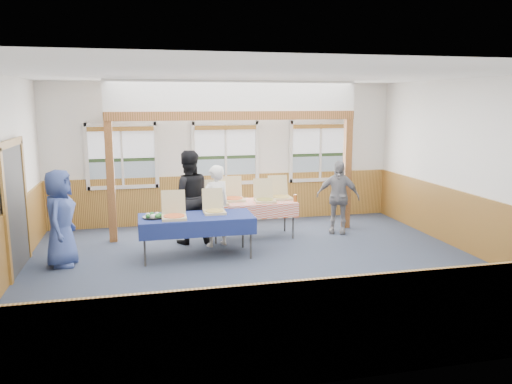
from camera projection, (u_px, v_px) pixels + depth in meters
floor at (261, 269)px, 8.40m from camera, size 8.00×8.00×0.00m
ceiling at (262, 74)px, 7.83m from camera, size 8.00×8.00×0.00m
wall_back at (225, 153)px, 11.47m from camera, size 8.00×0.00×8.00m
wall_front at (349, 227)px, 4.76m from camera, size 8.00×0.00×8.00m
wall_right at (476, 167)px, 9.01m from camera, size 0.00×8.00×8.00m
wainscot_back at (226, 198)px, 11.63m from camera, size 7.98×0.05×1.10m
wainscot_front at (345, 328)px, 4.98m from camera, size 7.98×0.05×1.10m
wainscot_left at (2, 254)px, 7.41m from camera, size 0.05×6.98×1.10m
wainscot_right at (470, 224)px, 9.20m from camera, size 0.05×6.98×1.10m
cased_opening at (15, 208)px, 8.19m from camera, size 0.06×1.30×2.10m
window_left at (122, 152)px, 10.89m from camera, size 1.56×0.10×1.46m
window_mid at (226, 150)px, 11.41m from camera, size 1.56×0.10×1.46m
window_right at (320, 148)px, 11.93m from camera, size 1.56×0.10×1.46m
post_left at (111, 183)px, 9.83m from camera, size 0.15×0.15×2.40m
post_right at (347, 174)px, 10.95m from camera, size 0.15×0.15×2.40m
cross_beam at (235, 116)px, 10.16m from camera, size 5.15×0.18×0.18m
table_left at (196, 219)px, 8.95m from camera, size 2.13×1.15×0.76m
table_right at (252, 204)px, 10.23m from camera, size 1.91×1.22×0.76m
pizza_box_a at (174, 215)px, 8.73m from camera, size 0.44×0.53×0.46m
pizza_box_b at (214, 209)px, 9.16m from camera, size 0.39×0.47×0.42m
pizza_box_c at (216, 201)px, 9.94m from camera, size 0.46×0.54×0.46m
pizza_box_d at (233, 197)px, 10.31m from camera, size 0.44×0.53×0.47m
pizza_box_e at (265, 198)px, 10.19m from camera, size 0.45×0.53×0.44m
pizza_box_f at (280, 195)px, 10.49m from camera, size 0.43×0.52×0.46m
veggie_tray at (153, 216)px, 8.76m from camera, size 0.38×0.38×0.09m
drink_glass at (295, 198)px, 10.15m from camera, size 0.07×0.07×0.15m
woman_white at (216, 206)px, 9.60m from camera, size 0.67×0.56×1.59m
woman_black at (188, 197)px, 9.80m from camera, size 0.92×0.72×1.84m
man_blue at (60, 218)px, 8.43m from camera, size 0.63×0.88×1.66m
person_grey at (338, 197)px, 10.57m from camera, size 0.98×0.76×1.55m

